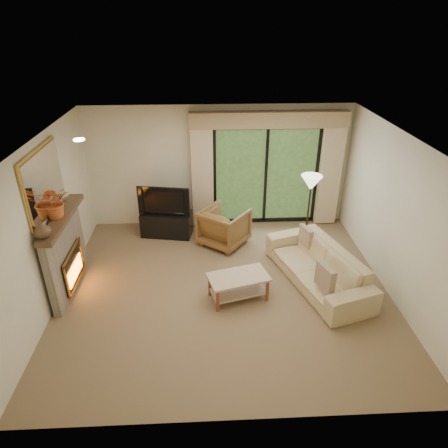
{
  "coord_description": "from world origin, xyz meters",
  "views": [
    {
      "loc": [
        -0.29,
        -5.51,
        4.2
      ],
      "look_at": [
        0.0,
        0.3,
        1.1
      ],
      "focal_mm": 32.0,
      "sensor_mm": 36.0,
      "label": 1
    }
  ],
  "objects_px": {
    "media_console": "(167,224)",
    "armchair": "(224,227)",
    "sofa": "(318,266)",
    "coffee_table": "(238,287)"
  },
  "relations": [
    {
      "from": "media_console",
      "to": "armchair",
      "type": "bearing_deg",
      "value": -9.67
    },
    {
      "from": "sofa",
      "to": "media_console",
      "type": "bearing_deg",
      "value": -141.14
    },
    {
      "from": "media_console",
      "to": "coffee_table",
      "type": "xyz_separation_m",
      "value": [
        1.33,
        -2.2,
        -0.04
      ]
    },
    {
      "from": "armchair",
      "to": "coffee_table",
      "type": "relative_size",
      "value": 0.88
    },
    {
      "from": "sofa",
      "to": "coffee_table",
      "type": "bearing_deg",
      "value": -92.45
    },
    {
      "from": "sofa",
      "to": "coffee_table",
      "type": "relative_size",
      "value": 2.36
    },
    {
      "from": "armchair",
      "to": "sofa",
      "type": "relative_size",
      "value": 0.37
    },
    {
      "from": "media_console",
      "to": "armchair",
      "type": "xyz_separation_m",
      "value": [
        1.19,
        -0.43,
        0.13
      ]
    },
    {
      "from": "armchair",
      "to": "sofa",
      "type": "height_order",
      "value": "armchair"
    },
    {
      "from": "media_console",
      "to": "armchair",
      "type": "height_order",
      "value": "armchair"
    }
  ]
}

